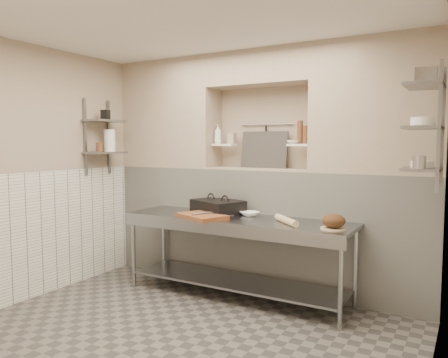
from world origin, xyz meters
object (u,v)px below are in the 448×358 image
Objects in this scene: rolling_pin at (286,220)px; bowl_alcove at (293,142)px; bread_loaf at (334,221)px; bottle_soap at (218,134)px; mixing_bowl at (250,214)px; panini_press at (218,207)px; cutting_board at (202,216)px; prep_table at (236,241)px; jug_left at (110,141)px.

rolling_pin is 1.00m from bowl_alcove.
bread_loaf is 1.98m from bottle_soap.
bread_loaf is at bearing -15.43° from mixing_bowl.
bottle_soap reaches higher than panini_press.
bread_loaf is 0.93× the size of bottle_soap.
mixing_bowl is (0.38, 0.40, 0.00)m from cutting_board.
panini_press is 0.39m from cutting_board.
bowl_alcove reaches higher than cutting_board.
cutting_board is (-0.30, -0.21, 0.28)m from prep_table.
panini_press is 2.84× the size of bottle_soap.
panini_press is (-0.33, 0.17, 0.34)m from prep_table.
bottle_soap is (-1.67, 0.65, 0.85)m from bread_loaf.
cutting_board is (0.03, -0.39, -0.05)m from panini_press.
prep_table is 0.46m from cutting_board.
mixing_bowl reaches higher than prep_table.
bowl_alcove is (1.00, -0.02, -0.10)m from bottle_soap.
rolling_pin is (0.61, -0.05, 0.29)m from prep_table.
bowl_alcove is (-0.16, 0.59, 0.80)m from rolling_pin.
mixing_bowl is (0.41, 0.02, -0.05)m from panini_press.
bread_loaf is (1.42, 0.12, 0.06)m from cutting_board.
bread_loaf is at bearing 4.70° from cutting_board.
bread_loaf reaches higher than mixing_bowl.
panini_press reaches higher than rolling_pin.
panini_press is at bearing 8.76° from jug_left.
bread_loaf reaches higher than prep_table.
cutting_board is 2.16× the size of bottle_soap.
panini_press is 3.36× the size of mixing_bowl.
rolling_pin is at bearing -24.06° from mixing_bowl.
prep_table is at bearing -6.07° from panini_press.
bowl_alcove is at bearing 50.02° from prep_table.
jug_left is at bearing -172.66° from mixing_bowl.
bottle_soap reaches higher than prep_table.
bottle_soap is (-0.22, 0.38, 0.86)m from panini_press.
rolling_pin reaches higher than mixing_bowl.
prep_table is at bearing -112.96° from mixing_bowl.
bottle_soap is (-0.25, 0.77, 0.91)m from cutting_board.
panini_press is at bearing -155.02° from bowl_alcove.
panini_press is 3.05× the size of bread_loaf.
jug_left is (-2.26, -0.59, 0.02)m from bowl_alcove.
panini_press is at bearing 94.38° from cutting_board.
bread_loaf is at bearing -43.61° from bowl_alcove.
prep_table is at bearing -44.99° from bottle_soap.
bottle_soap is 1.81× the size of bowl_alcove.
rolling_pin is at bearing 0.12° from jug_left.
jug_left is at bearing -178.28° from prep_table.
jug_left is at bearing 179.17° from bread_loaf.
bottle_soap is 1.40m from jug_left.
prep_table is 1.30m from bowl_alcove.
prep_table is 10.79× the size of bottle_soap.
jug_left is at bearing -179.88° from rolling_pin.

